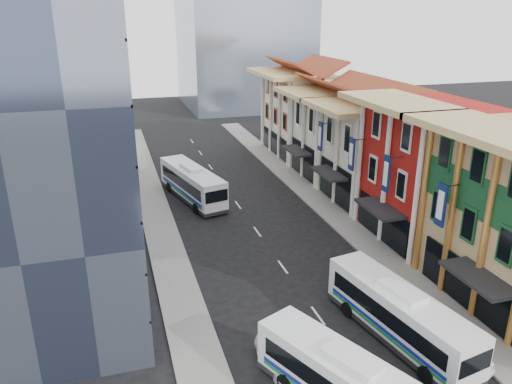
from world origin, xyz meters
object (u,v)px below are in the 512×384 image
object	(u,v)px
sedan_left	(278,356)
sedan_right	(453,353)
bus_right	(399,314)
office_tower	(29,77)
bus_left_far	(192,183)

from	to	relation	value
sedan_left	sedan_right	xyz separation A→B (m)	(9.72, -2.73, 0.04)
bus_right	sedan_left	world-z (taller)	bus_right
office_tower	bus_left_far	xyz separation A→B (m)	(12.77, 13.01, -13.10)
sedan_right	sedan_left	bearing A→B (deg)	139.13
office_tower	bus_right	xyz separation A→B (m)	(20.70, -14.69, -13.18)
bus_left_far	sedan_right	bearing A→B (deg)	-86.13
sedan_left	bus_right	bearing A→B (deg)	-3.77
office_tower	bus_right	bearing A→B (deg)	-35.36
office_tower	sedan_left	xyz separation A→B (m)	(12.78, -14.94, -14.32)
office_tower	bus_left_far	world-z (taller)	office_tower
office_tower	sedan_left	world-z (taller)	office_tower
office_tower	bus_left_far	distance (m)	22.45
bus_left_far	office_tower	bearing A→B (deg)	-148.19
sedan_right	office_tower	bearing A→B (deg)	116.67
office_tower	sedan_right	bearing A→B (deg)	-38.15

